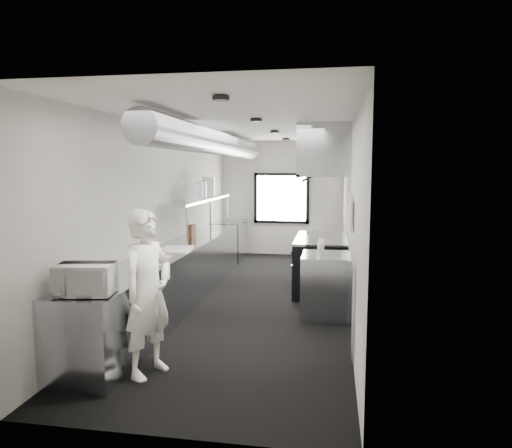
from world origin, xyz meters
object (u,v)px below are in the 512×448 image
at_px(cutting_board, 176,249).
at_px(squeeze_bottle_e, 321,244).
at_px(line_cook, 148,293).
at_px(squeeze_bottle_b, 320,249).
at_px(pass_shelf, 200,200).
at_px(range, 320,264).
at_px(squeeze_bottle_c, 320,248).
at_px(plate_stack_c, 201,190).
at_px(microwave, 85,279).
at_px(small_plate, 164,257).
at_px(squeeze_bottle_a, 320,252).
at_px(prep_counter, 177,276).
at_px(plate_stack_d, 209,187).
at_px(plate_stack_a, 190,192).
at_px(deli_tub_a, 92,279).
at_px(knife_block, 191,231).
at_px(deli_tub_b, 112,271).
at_px(exhaust_hood, 325,153).
at_px(far_work_table, 229,240).
at_px(bottle_station, 324,285).

distance_m(cutting_board, squeeze_bottle_e, 2.19).
xyz_separation_m(line_cook, squeeze_bottle_b, (1.68, 2.11, 0.14)).
distance_m(pass_shelf, line_cook, 4.03).
bearing_deg(range, squeeze_bottle_c, -88.49).
distance_m(pass_shelf, plate_stack_c, 0.25).
xyz_separation_m(microwave, plate_stack_c, (-0.10, 4.37, 0.68)).
relative_size(small_plate, cutting_board, 0.31).
relative_size(pass_shelf, squeeze_bottle_a, 15.28).
distance_m(prep_counter, squeeze_bottle_b, 2.32).
bearing_deg(plate_stack_d, plate_stack_a, -89.51).
xyz_separation_m(range, squeeze_bottle_e, (0.04, -1.07, 0.52)).
height_order(deli_tub_a, plate_stack_c, plate_stack_c).
bearing_deg(squeeze_bottle_c, microwave, -130.51).
distance_m(line_cook, deli_tub_a, 0.68).
distance_m(cutting_board, squeeze_bottle_c, 2.16).
height_order(squeeze_bottle_a, squeeze_bottle_e, squeeze_bottle_a).
xyz_separation_m(pass_shelf, knife_block, (-0.04, -0.44, -0.52)).
height_order(prep_counter, deli_tub_b, deli_tub_b).
bearing_deg(deli_tub_b, squeeze_bottle_e, 41.08).
bearing_deg(exhaust_hood, pass_shelf, 172.53).
height_order(squeeze_bottle_c, squeeze_bottle_e, squeeze_bottle_e).
relative_size(far_work_table, squeeze_bottle_e, 6.73).
xyz_separation_m(bottle_station, far_work_table, (-2.30, 3.90, 0.00)).
distance_m(microwave, deli_tub_a, 0.43).
bearing_deg(bottle_station, squeeze_bottle_c, 150.23).
xyz_separation_m(cutting_board, squeeze_bottle_a, (2.17, -0.37, 0.09)).
distance_m(range, knife_block, 2.34).
relative_size(far_work_table, plate_stack_d, 3.03).
distance_m(bottle_station, microwave, 3.44).
bearing_deg(prep_counter, range, 28.74).
bearing_deg(squeeze_bottle_c, squeeze_bottle_b, -87.90).
relative_size(exhaust_hood, small_plate, 11.89).
height_order(prep_counter, squeeze_bottle_b, squeeze_bottle_b).
relative_size(line_cook, deli_tub_b, 12.91).
height_order(range, squeeze_bottle_a, squeeze_bottle_a).
relative_size(bottle_station, squeeze_bottle_b, 4.69).
height_order(range, bottle_station, range).
distance_m(deli_tub_a, squeeze_bottle_a, 2.96).
relative_size(pass_shelf, cutting_board, 5.11).
distance_m(small_plate, squeeze_bottle_a, 2.15).
bearing_deg(deli_tub_b, line_cook, -38.92).
distance_m(line_cook, microwave, 0.62).
bearing_deg(cutting_board, small_plate, -87.15).
distance_m(line_cook, squeeze_bottle_a, 2.53).
distance_m(bottle_station, squeeze_bottle_c, 0.54).
xyz_separation_m(deli_tub_b, squeeze_bottle_c, (2.33, 1.75, 0.03)).
bearing_deg(deli_tub_a, range, 56.86).
distance_m(microwave, plate_stack_a, 3.65).
bearing_deg(squeeze_bottle_e, bottle_station, -78.21).
bearing_deg(bottle_station, prep_counter, 175.03).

